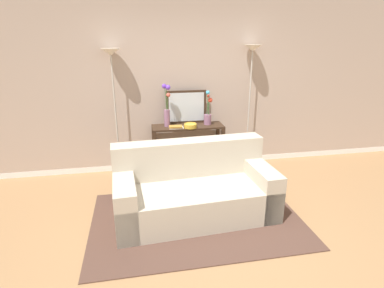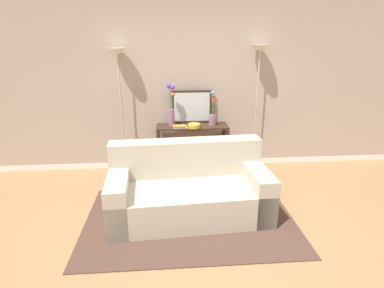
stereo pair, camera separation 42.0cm
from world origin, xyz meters
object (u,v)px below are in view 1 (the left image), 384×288
at_px(couch, 194,191).
at_px(floor_lamp_left, 113,78).
at_px(vase_tall_flowers, 167,109).
at_px(book_row_under_console, 168,170).
at_px(console_table, 188,140).
at_px(wall_mirror, 186,107).
at_px(vase_short_flowers, 208,114).
at_px(book_stack, 176,127).
at_px(floor_lamp_right, 251,73).
at_px(fruit_bowl, 190,126).

relative_size(couch, floor_lamp_left, 1.00).
bearing_deg(floor_lamp_left, vase_tall_flowers, -5.23).
height_order(floor_lamp_left, book_row_under_console, floor_lamp_left).
xyz_separation_m(console_table, floor_lamp_left, (-1.09, 0.09, 1.00)).
distance_m(wall_mirror, book_row_under_console, 1.06).
height_order(vase_short_flowers, book_stack, vase_short_flowers).
bearing_deg(floor_lamp_left, floor_lamp_right, 0.00).
distance_m(console_table, wall_mirror, 0.53).
bearing_deg(couch, fruit_bowl, 81.76).
bearing_deg(vase_tall_flowers, floor_lamp_right, 2.99).
bearing_deg(book_stack, wall_mirror, 52.09).
bearing_deg(fruit_bowl, vase_tall_flowers, 158.39).
xyz_separation_m(vase_tall_flowers, vase_short_flowers, (0.65, 0.00, -0.11)).
relative_size(vase_short_flowers, fruit_bowl, 2.77).
distance_m(wall_mirror, book_stack, 0.42).
bearing_deg(vase_short_flowers, floor_lamp_left, 177.31).
xyz_separation_m(wall_mirror, vase_short_flowers, (0.32, -0.14, -0.10)).
bearing_deg(console_table, vase_short_flowers, 3.59).
relative_size(floor_lamp_left, vase_short_flowers, 3.58).
bearing_deg(fruit_bowl, console_table, 99.35).
bearing_deg(book_row_under_console, wall_mirror, 25.05).
relative_size(console_table, vase_short_flowers, 2.06).
bearing_deg(book_stack, console_table, 29.06).
bearing_deg(book_row_under_console, couch, -81.82).
xyz_separation_m(console_table, floor_lamp_right, (1.03, 0.09, 1.03)).
xyz_separation_m(wall_mirror, book_stack, (-0.21, -0.27, -0.24)).
bearing_deg(console_table, book_stack, -150.94).
bearing_deg(vase_short_flowers, book_row_under_console, -178.21).
bearing_deg(vase_short_flowers, couch, -110.23).
relative_size(fruit_bowl, book_row_under_console, 0.77).
bearing_deg(vase_tall_flowers, console_table, -2.97).
height_order(console_table, vase_short_flowers, vase_short_flowers).
relative_size(couch, book_row_under_console, 7.70).
height_order(console_table, wall_mirror, wall_mirror).
bearing_deg(book_row_under_console, floor_lamp_right, 3.67).
bearing_deg(wall_mirror, console_table, -92.05).
distance_m(vase_tall_flowers, book_stack, 0.32).
relative_size(vase_tall_flowers, fruit_bowl, 3.36).
bearing_deg(vase_tall_flowers, vase_short_flowers, 0.35).
xyz_separation_m(floor_lamp_left, vase_short_flowers, (1.42, -0.07, -0.58)).
xyz_separation_m(floor_lamp_right, book_stack, (-1.24, -0.20, -0.76)).
height_order(vase_tall_flowers, book_stack, vase_tall_flowers).
relative_size(couch, wall_mirror, 3.07).
relative_size(floor_lamp_left, fruit_bowl, 9.93).
height_order(book_stack, book_row_under_console, book_stack).
bearing_deg(vase_short_flowers, wall_mirror, 157.12).
bearing_deg(wall_mirror, fruit_bowl, -87.10).
relative_size(couch, book_stack, 8.66).
bearing_deg(book_row_under_console, floor_lamp_left, 173.49).
xyz_separation_m(wall_mirror, book_row_under_console, (-0.33, -0.16, -0.99)).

